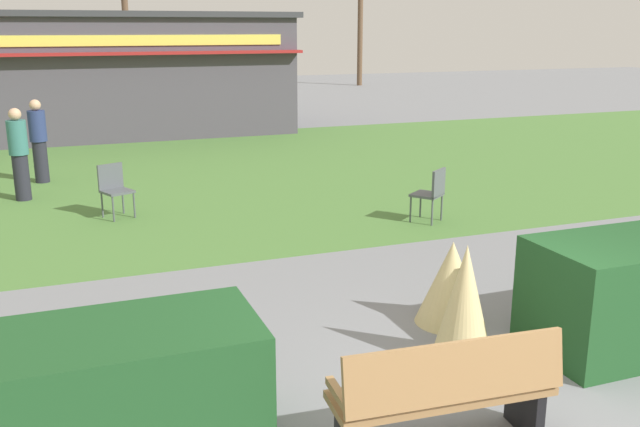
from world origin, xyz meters
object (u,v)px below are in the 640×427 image
(parked_car_center_slot, at_px, (183,89))
(tree_right_bg, at_px, (127,37))
(food_kiosk, at_px, (110,73))
(cafe_chair_east, at_px, (114,186))
(person_standing, at_px, (19,154))
(tree_center_bg, at_px, (360,22))
(park_bench, at_px, (446,393))
(parked_car_west_slot, at_px, (42,93))
(cafe_chair_west, at_px, (432,191))
(person_strolling, at_px, (39,141))

(parked_car_center_slot, xyz_separation_m, tree_right_bg, (-1.66, 4.06, 2.02))
(food_kiosk, xyz_separation_m, cafe_chair_east, (-0.88, -10.25, -1.23))
(person_standing, relative_size, tree_center_bg, 0.23)
(park_bench, relative_size, parked_car_west_slot, 0.40)
(cafe_chair_west, distance_m, tree_center_bg, 27.87)
(park_bench, bearing_deg, cafe_chair_west, 61.22)
(park_bench, xyz_separation_m, tree_center_bg, (13.32, 31.46, 2.84))
(person_standing, bearing_deg, food_kiosk, 69.79)
(park_bench, distance_m, person_strolling, 11.55)
(tree_center_bg, bearing_deg, parked_car_west_slot, -157.81)
(food_kiosk, xyz_separation_m, tree_center_bg, (14.10, 13.35, 1.56))
(cafe_chair_east, height_order, parked_car_west_slot, parked_car_west_slot)
(tree_center_bg, bearing_deg, tree_right_bg, -168.55)
(parked_car_center_slot, relative_size, tree_center_bg, 0.58)
(parked_car_center_slot, bearing_deg, tree_center_bg, 31.44)
(park_bench, xyz_separation_m, cafe_chair_east, (-1.66, 7.86, 0.05))
(park_bench, height_order, cafe_chair_west, park_bench)
(tree_right_bg, xyz_separation_m, tree_center_bg, (12.41, 2.51, 0.65))
(parked_car_west_slot, bearing_deg, person_standing, -91.30)
(tree_right_bg, bearing_deg, park_bench, -91.80)
(cafe_chair_west, height_order, parked_car_west_slot, parked_car_west_slot)
(cafe_chair_west, relative_size, person_strolling, 0.53)
(food_kiosk, height_order, cafe_chair_east, food_kiosk)
(person_strolling, bearing_deg, parked_car_west_slot, 122.28)
(parked_car_center_slot, bearing_deg, parked_car_west_slot, -179.99)
(parked_car_center_slot, bearing_deg, park_bench, -95.90)
(parked_car_west_slot, bearing_deg, parked_car_center_slot, 0.01)
(person_strolling, relative_size, person_standing, 1.00)
(cafe_chair_east, bearing_deg, cafe_chair_west, -24.57)
(person_standing, bearing_deg, cafe_chair_west, -37.26)
(food_kiosk, distance_m, cafe_chair_west, 13.09)
(park_bench, relative_size, food_kiosk, 0.17)
(cafe_chair_west, xyz_separation_m, person_strolling, (-5.93, 5.52, 0.33))
(park_bench, bearing_deg, person_strolling, 104.12)
(person_strolling, relative_size, parked_car_west_slot, 0.39)
(parked_car_center_slot, relative_size, tree_right_bg, 0.70)
(park_bench, relative_size, tree_center_bg, 0.24)
(cafe_chair_west, bearing_deg, person_strolling, 137.06)
(cafe_chair_west, relative_size, tree_right_bg, 0.15)
(park_bench, bearing_deg, food_kiosk, 92.47)
(person_strolling, bearing_deg, tree_right_bg, 110.52)
(parked_car_center_slot, bearing_deg, food_kiosk, -116.31)
(parked_car_center_slot, bearing_deg, tree_right_bg, 112.22)
(person_standing, bearing_deg, tree_center_bg, 48.35)
(food_kiosk, bearing_deg, cafe_chair_west, -72.59)
(cafe_chair_east, bearing_deg, person_standing, 128.93)
(park_bench, bearing_deg, parked_car_west_slot, 96.41)
(parked_car_center_slot, distance_m, tree_right_bg, 4.83)
(cafe_chair_west, bearing_deg, food_kiosk, 107.41)
(parked_car_west_slot, xyz_separation_m, tree_center_bg, (16.11, 6.57, 2.68))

